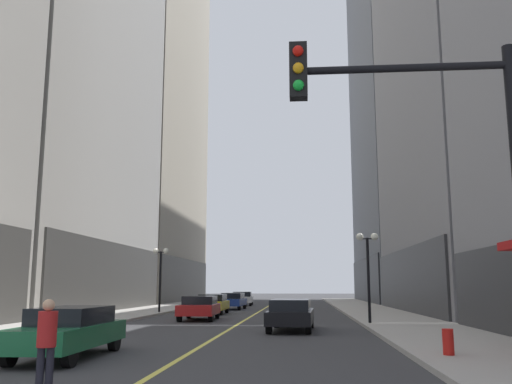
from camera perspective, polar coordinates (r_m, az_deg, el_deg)
The scene contains 17 objects.
ground_plane at distance 40.27m, azimuth 0.18°, elevation -12.41°, with size 200.00×200.00×0.00m, color #38383A.
sidewalk_left at distance 41.75m, azimuth -11.44°, elevation -12.02°, with size 4.50×78.00×0.15m, color #ADA8A0.
sidewalk_right at distance 40.46m, azimuth 12.18°, elevation -12.07°, with size 4.50×78.00×0.15m, color #ADA8A0.
lane_centre_stripe at distance 40.27m, azimuth 0.18°, elevation -12.40°, with size 0.16×70.00×0.01m, color #E5D64C.
building_right_mid at distance 45.15m, azimuth 22.99°, elevation 12.65°, with size 13.57×24.00×37.09m.
building_right_far at distance 70.36m, azimuth 15.58°, elevation 9.87°, with size 12.16×26.00×50.27m.
car_green at distance 15.88m, azimuth -18.83°, elevation -13.42°, with size 1.80×4.77×1.32m.
car_black at distance 23.97m, azimuth 3.67°, elevation -12.48°, with size 2.03×4.87×1.32m.
car_red at distance 31.55m, azimuth -5.88°, elevation -11.79°, with size 2.10×4.56×1.32m.
car_yellow at distance 38.14m, azimuth -4.55°, elevation -11.44°, with size 1.88×4.38×1.32m.
car_blue at distance 45.54m, azimuth -2.42°, elevation -11.18°, with size 1.92×4.43×1.32m.
car_white at distance 54.34m, azimuth -1.43°, elevation -10.95°, with size 2.15×4.43×1.32m.
pedestrian_in_red_jacket at distance 10.88m, azimuth -20.91°, elevation -13.98°, with size 0.41×0.41×1.65m.
traffic_light_near_right at distance 8.66m, azimuth 18.95°, elevation 3.23°, with size 3.43×0.35×5.65m.
street_lamp_left_far at distance 38.23m, azimuth -9.89°, elevation -7.52°, with size 1.06×0.36×4.43m.
street_lamp_right_mid at distance 27.31m, azimuth 11.53°, elevation -6.65°, with size 1.06×0.36×4.43m.
fire_hydrant_right at distance 15.29m, azimuth 19.35°, elevation -14.75°, with size 0.28×0.28×0.80m, color red.
Camera 1 is at (3.22, -5.10, 1.88)m, focal length 38.52 mm.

